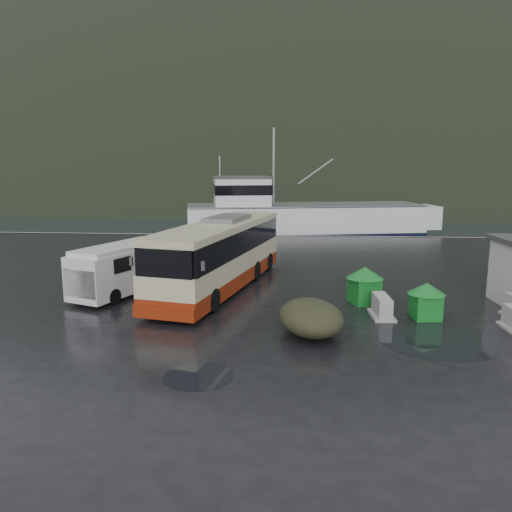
# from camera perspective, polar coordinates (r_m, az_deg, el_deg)

# --- Properties ---
(ground) EXTENTS (160.00, 160.00, 0.00)m
(ground) POSITION_cam_1_polar(r_m,az_deg,el_deg) (21.20, 1.11, -5.37)
(ground) COLOR black
(ground) RESTS_ON ground
(harbor_water) EXTENTS (300.00, 180.00, 0.02)m
(harbor_water) POSITION_cam_1_polar(r_m,az_deg,el_deg) (130.49, 4.04, 7.98)
(harbor_water) COLOR black
(harbor_water) RESTS_ON ground
(quay_edge) EXTENTS (160.00, 0.60, 1.50)m
(quay_edge) POSITION_cam_1_polar(r_m,az_deg,el_deg) (40.79, 2.80, 2.35)
(quay_edge) COLOR #999993
(quay_edge) RESTS_ON ground
(headland) EXTENTS (780.00, 540.00, 570.00)m
(headland) POSITION_cam_1_polar(r_m,az_deg,el_deg) (270.56, 6.48, 9.26)
(headland) COLOR black
(headland) RESTS_ON ground
(coach_bus) EXTENTS (5.41, 12.14, 3.33)m
(coach_bus) POSITION_cam_1_polar(r_m,az_deg,el_deg) (23.83, -4.03, -3.60)
(coach_bus) COLOR #BEB590
(coach_bus) RESTS_ON ground
(white_van) EXTENTS (3.71, 5.77, 2.28)m
(white_van) POSITION_cam_1_polar(r_m,az_deg,el_deg) (23.45, -14.80, -4.16)
(white_van) COLOR silver
(white_van) RESTS_ON ground
(waste_bin_left) EXTENTS (1.13, 1.13, 1.40)m
(waste_bin_left) POSITION_cam_1_polar(r_m,az_deg,el_deg) (20.16, 18.74, -6.79)
(waste_bin_left) COLOR #136F22
(waste_bin_left) RESTS_ON ground
(waste_bin_right) EXTENTS (1.43, 1.43, 1.56)m
(waste_bin_right) POSITION_cam_1_polar(r_m,az_deg,el_deg) (21.66, 12.20, -5.27)
(waste_bin_right) COLOR #136F22
(waste_bin_right) RESTS_ON ground
(dome_tent) EXTENTS (2.83, 3.45, 1.18)m
(dome_tent) POSITION_cam_1_polar(r_m,az_deg,el_deg) (17.58, 6.26, -8.83)
(dome_tent) COLOR #2C2D1B
(dome_tent) RESTS_ON ground
(jersey_barrier_b) EXTENTS (0.89, 1.66, 0.81)m
(jersey_barrier_b) POSITION_cam_1_polar(r_m,az_deg,el_deg) (19.97, 14.14, -6.71)
(jersey_barrier_b) COLOR #999993
(jersey_barrier_b) RESTS_ON ground
(fishing_trawler) EXTENTS (26.85, 10.84, 10.49)m
(fishing_trawler) POSITION_cam_1_polar(r_m,az_deg,el_deg) (48.36, 5.54, 3.60)
(fishing_trawler) COLOR silver
(fishing_trawler) RESTS_ON ground
(puddles) EXTENTS (10.35, 6.44, 0.01)m
(puddles) POSITION_cam_1_polar(r_m,az_deg,el_deg) (16.99, 15.76, -9.86)
(puddles) COLOR black
(puddles) RESTS_ON ground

